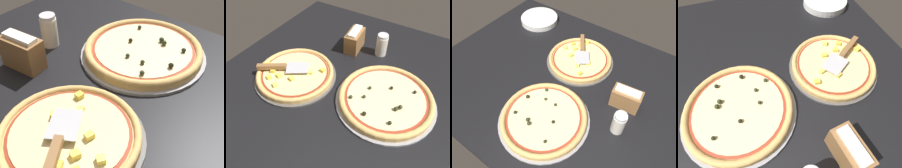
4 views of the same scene
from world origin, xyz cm
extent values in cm
cube|color=black|center=(0.00, 0.00, -1.80)|extent=(141.50, 108.53, 3.60)
cylinder|color=#565451|center=(-0.55, -17.31, 0.50)|extent=(37.91, 37.91, 1.00)
cylinder|color=#DBAD60|center=(-0.55, -17.31, 1.89)|extent=(35.63, 35.63, 1.78)
torus|color=#DBAD60|center=(-0.55, -17.31, 2.78)|extent=(35.63, 35.63, 1.97)
cylinder|color=maroon|center=(-0.55, -17.31, 2.86)|extent=(30.97, 30.97, 0.15)
cylinder|color=beige|center=(-0.55, -17.31, 2.98)|extent=(29.22, 29.22, 0.40)
cube|color=#F9E05B|center=(-3.26, -10.60, 3.91)|extent=(2.39, 2.71, 1.45)
cube|color=yellow|center=(4.82, -25.77, 3.91)|extent=(2.54, 2.66, 1.45)
cube|color=#F4D64C|center=(5.64, -21.35, 3.91)|extent=(2.64, 2.82, 1.45)
cube|color=yellow|center=(-7.44, -6.54, 3.91)|extent=(2.22, 2.39, 1.45)
cube|color=yellow|center=(-6.95, -15.82, 3.91)|extent=(2.88, 2.83, 1.45)
cube|color=#F4D64C|center=(4.34, -15.30, 3.91)|extent=(2.27, 2.64, 1.45)
cube|color=#F9E05B|center=(10.92, -18.72, 3.91)|extent=(2.89, 2.86, 1.45)
cylinder|color=#939399|center=(-8.11, 24.70, 0.50)|extent=(42.04, 42.04, 1.00)
cylinder|color=#DBAD60|center=(-8.11, 24.70, 1.91)|extent=(39.52, 39.52, 1.81)
torus|color=#DBAD60|center=(-8.11, 24.70, 2.81)|extent=(39.52, 39.52, 2.44)
cylinder|color=#A33823|center=(-8.11, 24.70, 2.89)|extent=(34.35, 34.35, 0.15)
cylinder|color=beige|center=(-8.11, 24.70, 3.01)|extent=(32.40, 32.40, 0.40)
sphere|color=#282D19|center=(-3.07, 17.07, 3.91)|extent=(1.40, 1.40, 1.40)
sphere|color=#282D19|center=(0.31, 12.47, 3.99)|extent=(1.55, 1.55, 1.55)
sphere|color=black|center=(3.56, 30.95, 3.98)|extent=(1.54, 1.54, 1.54)
sphere|color=#282D19|center=(-5.41, 31.71, 4.08)|extent=(1.75, 1.75, 1.75)
sphere|color=#282D19|center=(-8.80, 16.99, 3.91)|extent=(1.41, 1.41, 1.41)
sphere|color=#282D19|center=(-3.69, 30.56, 4.09)|extent=(1.77, 1.77, 1.77)
sphere|color=black|center=(-13.53, 24.89, 3.92)|extent=(1.43, 1.43, 1.43)
sphere|color=black|center=(4.77, 21.00, 4.07)|extent=(1.72, 1.72, 1.72)
sphere|color=black|center=(-16.38, 34.16, 3.91)|extent=(1.39, 1.39, 1.39)
cube|color=#B7B7BC|center=(-2.22, -16.90, 4.75)|extent=(11.92, 12.68, 0.24)
cube|color=olive|center=(4.09, -26.76, 5.63)|extent=(9.01, 12.37, 2.00)
cylinder|color=silver|center=(-37.46, 9.68, 5.14)|extent=(5.81, 5.81, 10.27)
cylinder|color=silver|center=(-37.46, 9.68, 10.97)|extent=(5.34, 5.34, 1.40)
cube|color=olive|center=(-34.34, -4.35, 5.12)|extent=(14.15, 8.38, 10.24)
cube|color=white|center=(-34.34, -4.35, 10.84)|extent=(11.79, 5.07, 1.20)
camera|label=1|loc=(39.50, -49.58, 60.59)|focal=50.00mm
camera|label=2|loc=(52.54, 38.39, 71.83)|focal=35.00mm
camera|label=3|loc=(-45.88, 62.05, 87.96)|focal=35.00mm
camera|label=4|loc=(-40.23, 16.41, 60.13)|focal=28.00mm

